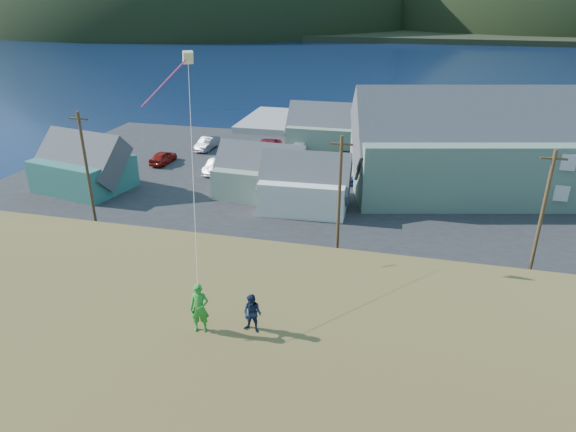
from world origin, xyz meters
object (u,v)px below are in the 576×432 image
object	(u,v)px
shed_white	(305,184)
shed_palegreen_far	(331,129)
kite_flyer_green	(200,308)
shed_palegreen_near	(260,173)
lodge	(543,147)
wharf	(332,124)
kite_flyer_navy	(252,314)
shed_teal	(82,165)

from	to	relation	value
shed_white	shed_palegreen_far	size ratio (longest dim) A/B	0.77
kite_flyer_green	shed_palegreen_near	bearing A→B (deg)	89.83
shed_white	shed_palegreen_far	xyz separation A→B (m)	(-0.74, 18.81, 0.27)
lodge	kite_flyer_green	bearing A→B (deg)	-130.64
shed_palegreen_near	wharf	bearing A→B (deg)	88.40
kite_flyer_green	kite_flyer_navy	bearing A→B (deg)	-0.59
wharf	shed_palegreen_far	distance (m)	12.38
shed_teal	kite_flyer_navy	world-z (taller)	kite_flyer_navy
shed_palegreen_near	kite_flyer_navy	size ratio (longest dim) A/B	6.03
wharf	kite_flyer_green	size ratio (longest dim) A/B	14.07
wharf	lodge	bearing A→B (deg)	-43.06
shed_palegreen_near	kite_flyer_green	xyz separation A→B (m)	(7.00, -30.43, 5.78)
kite_flyer_navy	shed_white	bearing A→B (deg)	107.27
kite_flyer_navy	shed_palegreen_near	bearing A→B (deg)	115.44
shed_white	kite_flyer_navy	size ratio (longest dim) A/B	5.64
lodge	kite_flyer_navy	xyz separation A→B (m)	(-16.96, -36.67, 3.14)
shed_palegreen_far	kite_flyer_navy	bearing A→B (deg)	-84.78
lodge	kite_flyer_navy	distance (m)	40.53
shed_white	shed_palegreen_near	bearing A→B (deg)	151.71
wharf	kite_flyer_green	xyz separation A→B (m)	(4.67, -58.96, 7.67)
shed_teal	shed_palegreen_far	distance (m)	28.75
lodge	shed_palegreen_near	size ratio (longest dim) A/B	4.18
wharf	shed_white	distance (m)	31.02
lodge	shed_white	xyz separation A→B (m)	(-20.93, -8.96, -2.34)
kite_flyer_green	lodge	bearing A→B (deg)	50.05
lodge	shed_palegreen_near	xyz separation A→B (m)	(-25.75, -6.64, -2.45)
lodge	kite_flyer_navy	size ratio (longest dim) A/B	25.23
wharf	kite_flyer_navy	world-z (taller)	kite_flyer_navy
lodge	shed_teal	world-z (taller)	lodge
wharf	kite_flyer_green	distance (m)	59.64
wharf	shed_teal	distance (m)	36.92
shed_palegreen_far	shed_palegreen_near	bearing A→B (deg)	-104.48
shed_teal	kite_flyer_navy	xyz separation A→B (m)	(26.23, -27.45, 5.31)
wharf	shed_palegreen_far	size ratio (longest dim) A/B	2.44
wharf	kite_flyer_navy	size ratio (longest dim) A/B	17.84
kite_flyer_navy	wharf	bearing A→B (deg)	105.42
lodge	shed_teal	xyz separation A→B (m)	(-43.19, -9.22, -2.18)
shed_palegreen_near	shed_teal	bearing A→B (deg)	-168.51
shed_white	kite_flyer_green	distance (m)	28.76
wharf	kite_flyer_green	bearing A→B (deg)	-85.48
lodge	shed_palegreen_far	world-z (taller)	lodge
kite_flyer_green	shed_teal	bearing A→B (deg)	118.14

